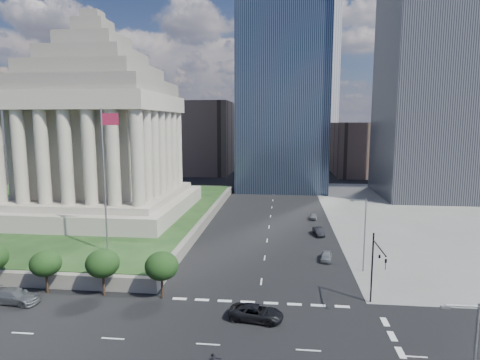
# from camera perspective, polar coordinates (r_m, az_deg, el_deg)

# --- Properties ---
(ground) EXTENTS (500.00, 500.00, 0.00)m
(ground) POSITION_cam_1_polar(r_m,az_deg,el_deg) (129.91, 5.00, -0.70)
(ground) COLOR black
(ground) RESTS_ON ground
(plaza_terrace) EXTENTS (66.00, 70.00, 1.80)m
(plaza_terrace) POSITION_cam_1_polar(r_m,az_deg,el_deg) (93.60, -24.57, -4.33)
(plaza_terrace) COLOR #625B54
(plaza_terrace) RESTS_ON ground
(plaza_lawn) EXTENTS (64.00, 68.00, 0.10)m
(plaza_lawn) POSITION_cam_1_polar(r_m,az_deg,el_deg) (93.41, -24.60, -3.76)
(plaza_lawn) COLOR #1A3315
(plaza_lawn) RESTS_ON plaza_terrace
(war_memorial) EXTENTS (34.00, 34.00, 39.00)m
(war_memorial) POSITION_cam_1_polar(r_m,az_deg,el_deg) (84.65, -19.61, 8.68)
(war_memorial) COLOR gray
(war_memorial) RESTS_ON plaza_lawn
(flagpole) EXTENTS (2.52, 0.24, 20.00)m
(flagpole) POSITION_cam_1_polar(r_m,az_deg,el_deg) (58.14, -18.63, 0.99)
(flagpole) COLOR slate
(flagpole) RESTS_ON plaza_lawn
(midrise_glass) EXTENTS (26.00, 26.00, 60.00)m
(midrise_glass) POSITION_cam_1_polar(r_m,az_deg,el_deg) (123.76, 6.08, 12.78)
(midrise_glass) COLOR black
(midrise_glass) RESTS_ON ground
(highrise_ne) EXTENTS (26.00, 28.00, 100.00)m
(highrise_ne) POSITION_cam_1_polar(r_m,az_deg,el_deg) (123.73, 26.53, 21.40)
(highrise_ne) COLOR black
(highrise_ne) RESTS_ON ground
(building_filler_ne) EXTENTS (20.00, 30.00, 20.00)m
(building_filler_ne) POSITION_cam_1_polar(r_m,az_deg,el_deg) (161.37, 16.75, 4.28)
(building_filler_ne) COLOR brown
(building_filler_ne) RESTS_ON ground
(building_filler_nw) EXTENTS (24.00, 30.00, 28.00)m
(building_filler_nw) POSITION_cam_1_polar(r_m,az_deg,el_deg) (161.77, -5.44, 6.02)
(building_filler_nw) COLOR brown
(building_filler_nw) RESTS_ON ground
(traffic_signal_ne) EXTENTS (0.30, 5.74, 8.00)m
(traffic_signal_ne) POSITION_cam_1_polar(r_m,az_deg,el_deg) (45.64, 18.81, -11.07)
(traffic_signal_ne) COLOR black
(traffic_signal_ne) RESTS_ON ground
(street_lamp_north) EXTENTS (2.13, 0.22, 10.00)m
(street_lamp_north) POSITION_cam_1_polar(r_m,az_deg,el_deg) (56.27, 17.17, -6.91)
(street_lamp_north) COLOR slate
(street_lamp_north) RESTS_ON ground
(pickup_truck) EXTENTS (3.35, 5.86, 1.54)m
(pickup_truck) POSITION_cam_1_polar(r_m,az_deg,el_deg) (42.94, 2.32, -18.36)
(pickup_truck) COLOR black
(pickup_truck) RESTS_ON ground
(suv_grey) EXTENTS (2.82, 5.77, 1.62)m
(suv_grey) POSITION_cam_1_polar(r_m,az_deg,el_deg) (52.76, -29.34, -14.19)
(suv_grey) COLOR #53565A
(suv_grey) RESTS_ON ground
(parked_sedan_near) EXTENTS (2.14, 4.02, 1.30)m
(parked_sedan_near) POSITION_cam_1_polar(r_m,az_deg,el_deg) (60.76, 12.18, -10.54)
(parked_sedan_near) COLOR gray
(parked_sedan_near) RESTS_ON ground
(parked_sedan_mid) EXTENTS (4.24, 2.03, 1.34)m
(parked_sedan_mid) POSITION_cam_1_polar(r_m,az_deg,el_deg) (73.43, 11.11, -7.21)
(parked_sedan_mid) COLOR black
(parked_sedan_mid) RESTS_ON ground
(parked_sedan_far) EXTENTS (2.04, 3.94, 1.28)m
(parked_sedan_far) POSITION_cam_1_polar(r_m,az_deg,el_deg) (85.17, 10.42, -5.08)
(parked_sedan_far) COLOR slate
(parked_sedan_far) RESTS_ON ground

